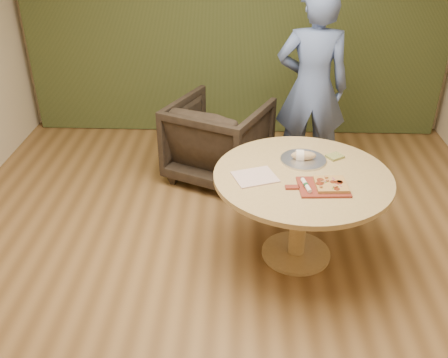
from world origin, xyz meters
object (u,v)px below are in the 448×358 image
bread_roll (302,155)px  armchair (219,136)px  pedestal_table (301,191)px  cutlery_roll (306,185)px  person_standing (312,88)px  pizza_paddle (322,187)px  flatbread_pizza (331,184)px  serving_tray (303,160)px

bread_roll → armchair: (-0.71, 1.06, -0.34)m
pedestal_table → armchair: (-0.69, 1.28, -0.16)m
cutlery_roll → person_standing: 1.57m
pizza_paddle → bread_roll: (-0.10, 0.41, 0.04)m
pedestal_table → cutlery_roll: (0.00, -0.21, 0.17)m
flatbread_pizza → armchair: armchair is taller
serving_tray → person_standing: 1.15m
flatbread_pizza → bread_roll: size_ratio=1.20×
pedestal_table → pizza_paddle: (0.11, -0.19, 0.15)m
pedestal_table → person_standing: person_standing is taller
person_standing → serving_tray: bearing=83.9°
cutlery_roll → flatbread_pizza: bearing=-3.5°
armchair → person_standing: bearing=-151.8°
pizza_paddle → person_standing: (0.08, 1.53, 0.19)m
serving_tray → flatbread_pizza: bearing=-69.2°
person_standing → pedestal_table: bearing=84.4°
serving_tray → armchair: (-0.71, 1.06, -0.31)m
bread_roll → armchair: 1.32m
bread_roll → pedestal_table: bearing=-93.8°
flatbread_pizza → person_standing: (0.02, 1.52, 0.17)m
pedestal_table → serving_tray: (0.02, 0.22, 0.15)m
armchair → serving_tray: bearing=148.6°
pedestal_table → person_standing: (0.20, 1.34, 0.34)m
bread_roll → cutlery_roll: bearing=-91.9°
armchair → person_standing: (0.89, 0.05, 0.50)m
pedestal_table → armchair: 1.47m
pedestal_table → bread_roll: bread_roll is taller
pedestal_table → serving_tray: serving_tray is taller
flatbread_pizza → armchair: 1.74m
flatbread_pizza → armchair: bearing=120.6°
pedestal_table → bread_roll: (0.01, 0.22, 0.18)m
pedestal_table → serving_tray: size_ratio=3.74×
cutlery_roll → serving_tray: cutlery_roll is taller
pedestal_table → bread_roll: bearing=86.2°
armchair → cutlery_roll: bearing=139.5°
cutlery_roll → bread_roll: 0.43m
flatbread_pizza → cutlery_roll: (-0.18, -0.03, 0.00)m
armchair → pedestal_table: bearing=142.9°
pedestal_table → person_standing: size_ratio=0.70×
flatbread_pizza → pedestal_table: bearing=134.2°
flatbread_pizza → bread_roll: bread_roll is taller
pedestal_table → serving_tray: bearing=83.9°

